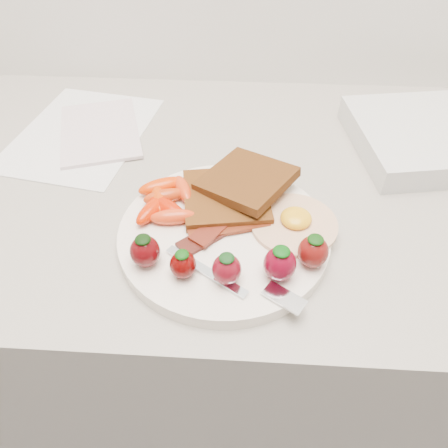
{
  "coord_description": "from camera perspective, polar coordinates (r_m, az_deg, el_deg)",
  "views": [
    {
      "loc": [
        0.01,
        1.18,
        1.32
      ],
      "look_at": [
        -0.01,
        1.57,
        0.93
      ],
      "focal_mm": 35.0,
      "sensor_mm": 36.0,
      "label": 1
    }
  ],
  "objects": [
    {
      "name": "toast_lower",
      "position": [
        0.59,
        0.25,
        3.51
      ],
      "size": [
        0.13,
        0.13,
        0.01
      ],
      "primitive_type": "cube",
      "rotation": [
        0.0,
        0.0,
        0.16
      ],
      "color": "#461B0B",
      "rests_on": "plate"
    },
    {
      "name": "appliance",
      "position": [
        0.79,
        26.37,
        10.24
      ],
      "size": [
        0.3,
        0.26,
        0.04
      ],
      "primitive_type": "cube",
      "rotation": [
        0.0,
        0.0,
        0.16
      ],
      "color": "silver",
      "rests_on": "counter"
    },
    {
      "name": "strawberries",
      "position": [
        0.5,
        1.5,
        -4.59
      ],
      "size": [
        0.23,
        0.07,
        0.05
      ],
      "color": "#4B0508",
      "rests_on": "plate"
    },
    {
      "name": "notepad",
      "position": [
        0.78,
        -15.91,
        11.61
      ],
      "size": [
        0.18,
        0.21,
        0.01
      ],
      "primitive_type": "cube",
      "rotation": [
        0.0,
        0.0,
        0.3
      ],
      "color": "silver",
      "rests_on": "paper_sheet"
    },
    {
      "name": "toast_upper",
      "position": [
        0.6,
        2.96,
        5.8
      ],
      "size": [
        0.15,
        0.15,
        0.03
      ],
      "primitive_type": "cube",
      "rotation": [
        0.0,
        -0.1,
        -0.58
      ],
      "color": "#311303",
      "rests_on": "toast_lower"
    },
    {
      "name": "fork",
      "position": [
        0.5,
        2.17,
        -7.67
      ],
      "size": [
        0.17,
        0.09,
        0.0
      ],
      "color": "white",
      "rests_on": "plate"
    },
    {
      "name": "baby_carrots",
      "position": [
        0.59,
        -7.68,
        3.09
      ],
      "size": [
        0.09,
        0.11,
        0.02
      ],
      "color": "#BA350C",
      "rests_on": "plate"
    },
    {
      "name": "bacon_strips",
      "position": [
        0.55,
        -0.23,
        -0.25
      ],
      "size": [
        0.12,
        0.11,
        0.01
      ],
      "color": "black",
      "rests_on": "plate"
    },
    {
      "name": "paper_sheet",
      "position": [
        0.79,
        -18.04,
        11.22
      ],
      "size": [
        0.24,
        0.3,
        0.0
      ],
      "primitive_type": "cube",
      "rotation": [
        0.0,
        0.0,
        -0.17
      ],
      "color": "white",
      "rests_on": "counter"
    },
    {
      "name": "fried_egg",
      "position": [
        0.56,
        9.19,
        0.23
      ],
      "size": [
        0.13,
        0.13,
        0.02
      ],
      "color": "white",
      "rests_on": "plate"
    },
    {
      "name": "counter",
      "position": [
        1.01,
        0.99,
        -14.05
      ],
      "size": [
        2.0,
        0.6,
        0.9
      ],
      "primitive_type": "cube",
      "color": "gray",
      "rests_on": "ground"
    },
    {
      "name": "plate",
      "position": [
        0.56,
        0.0,
        -1.37
      ],
      "size": [
        0.27,
        0.27,
        0.02
      ],
      "primitive_type": "cylinder",
      "color": "white",
      "rests_on": "counter"
    }
  ]
}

